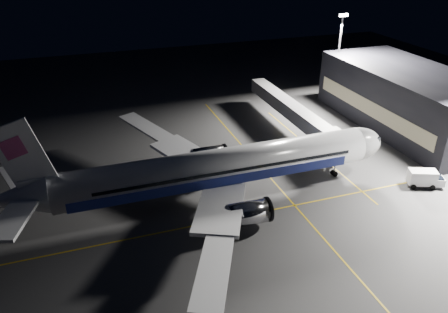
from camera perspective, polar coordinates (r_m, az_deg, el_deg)
name	(u,v)px	position (r m, az deg, el deg)	size (l,w,h in m)	color
ground	(219,197)	(68.29, -0.63, -5.29)	(200.00, 200.00, 0.00)	#4C4C4F
guide_line_main	(277,186)	(71.60, 7.00, -3.83)	(0.25, 80.00, 0.01)	gold
guide_line_cross	(232,218)	(63.59, 1.11, -8.03)	(70.00, 0.25, 0.01)	gold
guide_line_side	(312,149)	(84.49, 11.45, 0.91)	(0.25, 40.00, 0.01)	gold
airliner	(212,169)	(65.37, -1.54, -1.63)	(61.48, 54.22, 16.64)	silver
terminal	(408,99)	(98.83, 22.87, 6.97)	(18.12, 40.00, 12.00)	black
jet_bridge	(294,112)	(89.04, 9.18, 5.73)	(3.60, 34.40, 6.30)	#B2B2B7
floodlight_mast_north	(339,50)	(107.13, 14.77, 13.25)	(2.40, 0.68, 20.70)	#59595E
service_truck	(425,178)	(77.39, 24.80, -2.56)	(5.93, 4.12, 2.83)	silver
baggage_tug	(192,151)	(80.70, -4.18, 0.68)	(2.37, 2.01, 1.57)	black
safety_cone_a	(166,181)	(72.64, -7.54, -3.13)	(0.37, 0.37, 0.56)	#DA4B09
safety_cone_b	(228,155)	(80.18, 0.58, 0.22)	(0.38, 0.38, 0.57)	#DA4B09
safety_cone_c	(222,170)	(75.10, -0.31, -1.73)	(0.46, 0.46, 0.69)	#DA4B09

